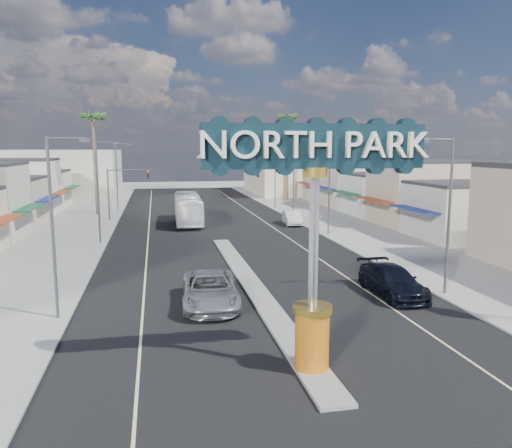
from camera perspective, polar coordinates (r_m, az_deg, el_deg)
name	(u,v)px	position (r m, az deg, el deg)	size (l,w,h in m)	color
ground	(219,240)	(46.36, -4.20, -1.79)	(160.00, 160.00, 0.00)	gray
road	(219,240)	(46.36, -4.20, -1.78)	(20.00, 120.00, 0.01)	black
median_island	(252,285)	(30.93, -0.45, -6.98)	(1.30, 30.00, 0.16)	gray
sidewalk_left	(60,245)	(46.76, -21.49, -2.22)	(8.00, 120.00, 0.12)	gray
sidewalk_right	(361,234)	(50.02, 11.92, -1.11)	(8.00, 120.00, 0.12)	gray
storefront_row_right	(395,191)	(65.57, 15.58, 3.66)	(12.00, 42.00, 6.00)	#B7B29E
backdrop_far_left	(58,174)	(91.81, -21.72, 5.36)	(20.00, 20.00, 8.00)	#B7B29E
backdrop_far_right	(306,171)	(94.47, 5.68, 6.01)	(20.00, 20.00, 8.00)	beige
gateway_sign	(314,218)	(18.29, 6.68, 0.70)	(8.20, 1.50, 9.15)	orange
traffic_signal_left	(124,184)	(59.48, -14.81, 4.43)	(5.09, 0.45, 6.00)	#47474C
traffic_signal_right	(279,182)	(61.20, 2.68, 4.82)	(5.09, 0.45, 6.00)	#47474C
streetlight_l_near	(55,219)	(25.91, -21.94, 0.57)	(2.03, 0.22, 9.00)	#47474C
streetlight_l_mid	(100,187)	(45.61, -17.42, 4.08)	(2.03, 0.22, 9.00)	#47474C
streetlight_l_far	(118,174)	(67.49, -15.51, 5.56)	(2.03, 0.22, 9.00)	#47474C
streetlight_r_near	(447,208)	(30.10, 20.98, 1.69)	(2.03, 0.22, 9.00)	#47474C
streetlight_r_mid	(328,183)	(48.12, 8.19, 4.62)	(2.03, 0.22, 9.00)	#47474C
streetlight_r_far	(274,172)	(69.21, 2.08, 5.94)	(2.03, 0.22, 9.00)	#47474C
palm_left_far	(93,122)	(65.72, -18.14, 10.98)	(2.60, 2.60, 13.10)	brown
palm_right_mid	(285,132)	(73.66, 3.34, 10.41)	(2.60, 2.60, 12.10)	brown
palm_right_far	(288,122)	(80.04, 3.66, 11.55)	(2.60, 2.60, 14.10)	brown
suv_left	(210,290)	(27.16, -5.27, -7.51)	(2.91, 6.32, 1.76)	#A9AAAE
suv_right	(392,281)	(29.98, 15.31, -6.30)	(2.35, 5.79, 1.68)	black
car_parked_right	(292,218)	(55.17, 4.12, 0.72)	(1.64, 4.70, 1.55)	silver
city_bus	(188,209)	(56.57, -7.78, 1.75)	(2.76, 11.81, 3.29)	white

